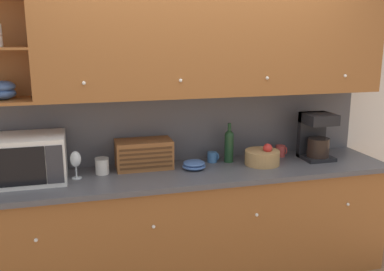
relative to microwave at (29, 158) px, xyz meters
name	(u,v)px	position (x,y,z in m)	size (l,w,h in m)	color
ground_plane	(186,257)	(1.21, 0.24, -1.08)	(24.00, 24.00, 0.00)	#896647
wall_back	(184,114)	(1.21, 0.27, 0.22)	(5.53, 0.06, 2.60)	silver
counter_unit	(195,224)	(1.21, -0.07, -0.62)	(3.15, 0.66, 0.91)	#935628
backsplash_panel	(185,127)	(1.21, 0.24, 0.12)	(3.13, 0.01, 0.57)	#4C4C51
upper_cabinets	(212,45)	(1.38, 0.06, 0.79)	(3.13, 0.40, 0.77)	#935628
microwave	(29,158)	(0.00, 0.00, 0.00)	(0.51, 0.41, 0.34)	silver
wine_glass	(76,160)	(0.32, -0.03, -0.03)	(0.08, 0.08, 0.21)	silver
storage_canister	(102,166)	(0.51, 0.03, -0.11)	(0.11, 0.11, 0.12)	silver
bread_box	(144,154)	(0.84, 0.10, -0.05)	(0.44, 0.25, 0.23)	brown
bowl_stack_on_counter	(194,165)	(1.21, -0.04, -0.13)	(0.19, 0.19, 0.07)	#3D5B93
mug	(212,157)	(1.41, 0.11, -0.12)	(0.09, 0.08, 0.09)	#38669E
wine_bottle	(229,145)	(1.54, 0.08, -0.02)	(0.08, 0.08, 0.33)	#19381E
fruit_basket	(262,157)	(1.78, -0.06, -0.11)	(0.28, 0.28, 0.18)	#A87F4C
mug_blue_second	(281,151)	(2.04, 0.12, -0.12)	(0.09, 0.08, 0.10)	#B73D38
coffee_maker	(316,136)	(2.29, -0.02, 0.03)	(0.25, 0.25, 0.39)	black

